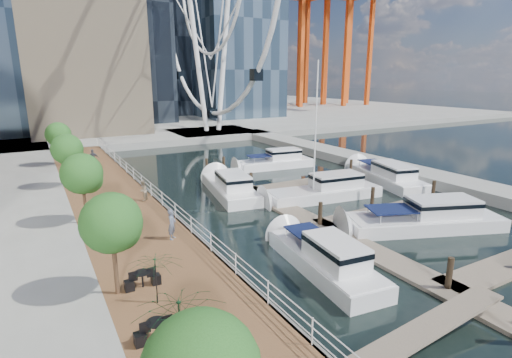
% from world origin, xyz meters
% --- Properties ---
extents(ground, '(520.00, 520.00, 0.00)m').
position_xyz_m(ground, '(0.00, 0.00, 0.00)').
color(ground, black).
rests_on(ground, ground).
extents(boardwalk, '(6.00, 60.00, 1.00)m').
position_xyz_m(boardwalk, '(-9.00, 15.00, 0.50)').
color(boardwalk, brown).
rests_on(boardwalk, ground).
extents(seawall, '(0.25, 60.00, 1.00)m').
position_xyz_m(seawall, '(-6.00, 15.00, 0.50)').
color(seawall, '#595954').
rests_on(seawall, ground).
extents(land_far, '(200.00, 114.00, 1.00)m').
position_xyz_m(land_far, '(0.00, 102.00, 0.50)').
color(land_far, gray).
rests_on(land_far, ground).
extents(breakwater, '(4.00, 60.00, 1.00)m').
position_xyz_m(breakwater, '(20.00, 20.00, 0.50)').
color(breakwater, gray).
rests_on(breakwater, ground).
extents(pier, '(14.00, 12.00, 1.00)m').
position_xyz_m(pier, '(14.00, 52.00, 0.50)').
color(pier, gray).
rests_on(pier, ground).
extents(railing, '(0.10, 60.00, 1.05)m').
position_xyz_m(railing, '(-6.10, 15.00, 1.52)').
color(railing, white).
rests_on(railing, boardwalk).
extents(floating_docks, '(16.00, 34.00, 2.60)m').
position_xyz_m(floating_docks, '(7.97, 9.98, 0.49)').
color(floating_docks, '#6D6051').
rests_on(floating_docks, ground).
extents(port_cranes, '(40.00, 52.00, 38.00)m').
position_xyz_m(port_cranes, '(67.67, 95.67, 20.00)').
color(port_cranes, '#D84C14').
rests_on(port_cranes, ground).
extents(street_trees, '(2.60, 42.60, 4.60)m').
position_xyz_m(street_trees, '(-11.40, 14.00, 4.29)').
color(street_trees, '#3F2B1C').
rests_on(street_trees, ground).
extents(yacht_foreground, '(12.16, 7.24, 2.15)m').
position_xyz_m(yacht_foreground, '(9.01, 4.19, 0.00)').
color(yacht_foreground, silver).
rests_on(yacht_foreground, ground).
extents(pedestrian_near, '(0.76, 0.79, 1.81)m').
position_xyz_m(pedestrian_near, '(-7.38, 8.72, 1.91)').
color(pedestrian_near, '#4E5568').
rests_on(pedestrian_near, boardwalk).
extents(pedestrian_mid, '(0.97, 0.99, 1.61)m').
position_xyz_m(pedestrian_mid, '(-6.97, 17.01, 1.81)').
color(pedestrian_mid, '#83735A').
rests_on(pedestrian_mid, boardwalk).
extents(pedestrian_far, '(1.18, 0.67, 1.89)m').
position_xyz_m(pedestrian_far, '(-8.54, 31.31, 1.95)').
color(pedestrian_far, '#343742').
rests_on(pedestrian_far, boardwalk).
extents(moored_yachts, '(22.02, 36.07, 11.50)m').
position_xyz_m(moored_yachts, '(7.37, 12.81, 0.00)').
color(moored_yachts, silver).
rests_on(moored_yachts, ground).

